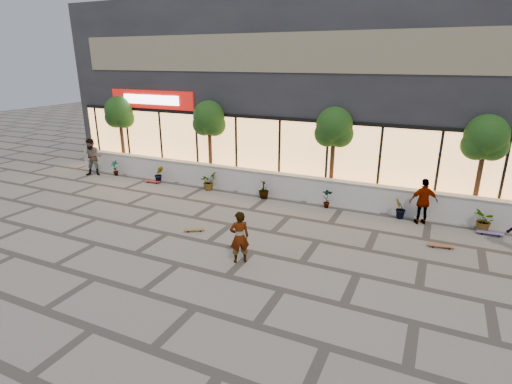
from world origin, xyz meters
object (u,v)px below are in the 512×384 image
at_px(tree_mideast, 334,130).
at_px(skateboard_center, 194,230).
at_px(skater_right_near, 424,202).
at_px(tree_midwest, 209,121).
at_px(skateboard_left, 153,181).
at_px(skater_left, 93,157).
at_px(tree_west, 120,114).
at_px(skater_center, 239,237).
at_px(skateboard_right_near, 441,246).
at_px(skateboard_right_far, 490,233).
at_px(tree_east, 486,140).

distance_m(tree_mideast, skateboard_center, 7.10).
bearing_deg(skater_right_near, tree_midwest, -29.95).
bearing_deg(skateboard_left, skater_left, 177.34).
bearing_deg(skateboard_left, tree_west, 148.35).
height_order(skater_center, skateboard_right_near, skater_center).
height_order(skater_center, skateboard_center, skater_center).
bearing_deg(skater_left, skateboard_center, -50.73).
bearing_deg(skater_left, tree_mideast, -18.75).
xyz_separation_m(tree_west, skateboard_center, (8.11, -5.52, -2.91)).
bearing_deg(tree_midwest, tree_west, 180.00).
distance_m(skater_right_near, skateboard_right_far, 2.37).
distance_m(skateboard_center, skateboard_left, 6.44).
bearing_deg(tree_west, skateboard_left, -25.94).
xyz_separation_m(skater_right_near, skateboard_left, (-12.19, -0.10, -0.77)).
height_order(tree_west, skater_right_near, tree_west).
xyz_separation_m(tree_west, skater_center, (10.57, -6.80, -2.18)).
xyz_separation_m(tree_mideast, skateboard_right_far, (6.01, -1.50, -2.90)).
distance_m(skater_center, skateboard_center, 2.86).
relative_size(tree_mideast, skateboard_right_far, 4.58).
relative_size(tree_west, skater_center, 2.44).
relative_size(tree_east, skater_left, 2.04).
height_order(tree_mideast, skateboard_center, tree_mideast).
height_order(tree_mideast, skateboard_right_near, tree_mideast).
xyz_separation_m(skater_center, skateboard_center, (-2.46, 1.28, -0.73)).
xyz_separation_m(skater_center, skateboard_right_far, (6.95, 5.30, -0.72)).
height_order(skater_left, skateboard_center, skater_left).
height_order(skater_center, skateboard_right_far, skater_center).
height_order(skater_right_near, skateboard_right_far, skater_right_near).
relative_size(tree_west, skateboard_center, 5.69).
distance_m(tree_east, skateboard_center, 10.86).
height_order(tree_midwest, skater_center, tree_midwest).
height_order(skater_center, skater_left, skater_left).
relative_size(tree_mideast, skateboard_right_near, 4.86).
distance_m(tree_mideast, skateboard_right_near, 6.27).
bearing_deg(skater_center, tree_mideast, -136.38).
relative_size(tree_midwest, tree_east, 1.00).
xyz_separation_m(tree_mideast, skateboard_right_near, (4.50, -3.27, -2.91)).
xyz_separation_m(skater_left, skater_right_near, (15.78, 0.29, -0.10)).
height_order(tree_midwest, tree_east, same).
relative_size(skateboard_left, skateboard_right_near, 1.05).
distance_m(skater_center, skater_right_near, 7.16).
bearing_deg(tree_midwest, skateboard_right_far, -7.12).
distance_m(tree_midwest, tree_mideast, 6.00).
relative_size(tree_east, skateboard_right_far, 4.58).
bearing_deg(skateboard_center, tree_west, 112.98).
bearing_deg(skater_left, tree_east, -21.25).
relative_size(tree_east, skateboard_left, 4.64).
xyz_separation_m(skater_right_near, skateboard_right_near, (0.72, -1.87, -0.78)).
relative_size(tree_midwest, skateboard_right_near, 4.86).
height_order(tree_mideast, skater_right_near, tree_mideast).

